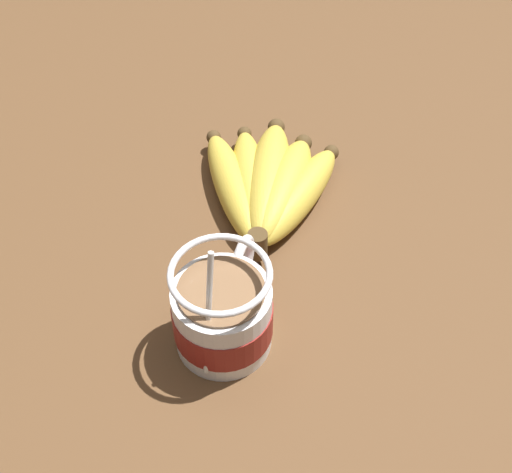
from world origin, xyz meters
TOP-DOWN VIEW (x-y plane):
  - table at (0.00, 0.00)cm, footprint 126.06×126.06cm
  - coffee_mug at (-6.96, -1.24)cm, footprint 12.91×9.05cm
  - banana_bunch at (11.65, 0.45)cm, footprint 20.53×17.06cm

SIDE VIEW (x-z plane):
  - table at x=0.00cm, z-range 0.00..3.81cm
  - banana_bunch at x=11.65cm, z-range 3.63..8.10cm
  - coffee_mug at x=-6.96cm, z-range 0.67..15.03cm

